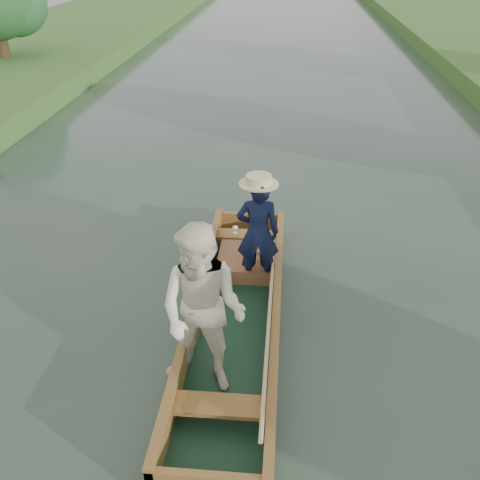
{
  "coord_description": "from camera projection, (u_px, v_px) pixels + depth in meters",
  "views": [
    {
      "loc": [
        0.53,
        -5.37,
        4.38
      ],
      "look_at": [
        0.0,
        0.6,
        0.95
      ],
      "focal_mm": 40.0,
      "sensor_mm": 36.0,
      "label": 1
    }
  ],
  "objects": [
    {
      "name": "ground",
      "position": [
        236.0,
        327.0,
        6.86
      ],
      "size": [
        120.0,
        120.0,
        0.0
      ],
      "primitive_type": "plane",
      "color": "#283D30",
      "rests_on": "ground"
    },
    {
      "name": "punt",
      "position": [
        226.0,
        296.0,
        6.24
      ],
      "size": [
        1.34,
        5.0,
        2.03
      ],
      "color": "#133220",
      "rests_on": "ground"
    },
    {
      "name": "trees_far",
      "position": [
        341.0,
        22.0,
        13.3
      ],
      "size": [
        22.91,
        13.58,
        4.36
      ],
      "color": "#47331E",
      "rests_on": "ground"
    }
  ]
}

